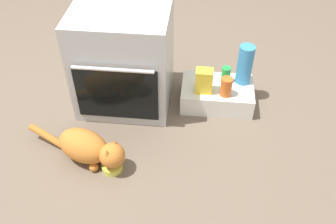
# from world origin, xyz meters

# --- Properties ---
(ground) EXTENTS (8.00, 8.00, 0.00)m
(ground) POSITION_xyz_m (0.00, 0.00, 0.00)
(ground) COLOR #6B5B4C
(oven) EXTENTS (0.65, 0.61, 0.74)m
(oven) POSITION_xyz_m (-0.06, 0.36, 0.37)
(oven) COLOR #B7BABF
(oven) RESTS_ON ground
(pantry_cabinet) EXTENTS (0.52, 0.34, 0.16)m
(pantry_cabinet) POSITION_xyz_m (0.62, 0.39, 0.08)
(pantry_cabinet) COLOR white
(pantry_cabinet) RESTS_ON ground
(food_bowl) EXTENTS (0.13, 0.13, 0.07)m
(food_bowl) POSITION_xyz_m (-0.03, -0.32, 0.03)
(food_bowl) COLOR #D1D14C
(food_bowl) RESTS_ON ground
(cat) EXTENTS (0.70, 0.33, 0.23)m
(cat) POSITION_xyz_m (-0.18, -0.26, 0.12)
(cat) COLOR #C6752D
(cat) RESTS_ON ground
(soda_can) EXTENTS (0.07, 0.07, 0.12)m
(soda_can) POSITION_xyz_m (0.67, 0.45, 0.22)
(soda_can) COLOR green
(soda_can) RESTS_ON pantry_cabinet
(water_bottle) EXTENTS (0.11, 0.11, 0.30)m
(water_bottle) POSITION_xyz_m (0.80, 0.46, 0.31)
(water_bottle) COLOR #388CD1
(water_bottle) RESTS_ON pantry_cabinet
(sauce_jar) EXTENTS (0.08, 0.08, 0.14)m
(sauce_jar) POSITION_xyz_m (0.67, 0.30, 0.23)
(sauce_jar) COLOR #D16023
(sauce_jar) RESTS_ON pantry_cabinet
(snack_bag) EXTENTS (0.12, 0.09, 0.18)m
(snack_bag) POSITION_xyz_m (0.51, 0.32, 0.25)
(snack_bag) COLOR yellow
(snack_bag) RESTS_ON pantry_cabinet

